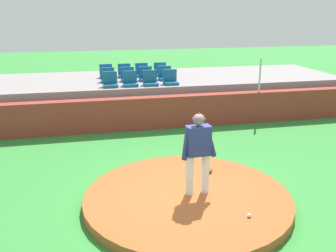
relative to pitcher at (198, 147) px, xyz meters
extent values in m
plane|color=#328636|center=(-0.21, -0.02, -1.17)|extent=(60.00, 60.00, 0.00)
cylinder|color=#A35328|center=(-0.21, -0.02, -1.08)|extent=(4.17, 4.17, 0.19)
cylinder|color=white|center=(-0.17, -0.01, -0.57)|extent=(0.16, 0.16, 0.82)
cylinder|color=white|center=(0.17, 0.01, -0.57)|extent=(0.16, 0.16, 0.82)
cube|color=navy|center=(0.00, 0.00, 0.14)|extent=(0.48, 0.27, 0.60)
cylinder|color=navy|center=(-0.25, -0.01, 0.10)|extent=(0.19, 0.12, 0.67)
cylinder|color=navy|center=(0.25, 0.01, 0.10)|extent=(0.29, 0.12, 0.67)
sphere|color=#8C6647|center=(0.00, 0.00, 0.57)|extent=(0.23, 0.23, 0.23)
cone|color=navy|center=(0.00, 0.00, 0.65)|extent=(0.28, 0.28, 0.13)
sphere|color=white|center=(0.64, -1.11, -0.95)|extent=(0.07, 0.07, 0.07)
ellipsoid|color=brown|center=(0.53, 0.92, -0.93)|extent=(0.35, 0.36, 0.11)
cube|color=maroon|center=(-0.21, 5.09, -0.64)|extent=(16.22, 0.40, 1.05)
cylinder|color=silver|center=(3.72, 5.09, 0.44)|extent=(0.06, 0.06, 1.12)
cube|color=gray|center=(-0.21, 7.56, -0.54)|extent=(15.71, 4.04, 1.25)
cube|color=#165A8B|center=(-1.24, 5.99, 0.13)|extent=(0.48, 0.44, 0.10)
cube|color=#165A8B|center=(-1.24, 6.17, 0.38)|extent=(0.48, 0.08, 0.40)
cube|color=#165A8B|center=(-0.56, 5.99, 0.13)|extent=(0.48, 0.44, 0.10)
cube|color=#165A8B|center=(-0.56, 6.17, 0.38)|extent=(0.48, 0.08, 0.40)
cube|color=#165A8B|center=(0.13, 5.97, 0.13)|extent=(0.48, 0.44, 0.10)
cube|color=#165A8B|center=(0.13, 6.15, 0.38)|extent=(0.48, 0.08, 0.40)
cube|color=#165A8B|center=(0.84, 6.00, 0.13)|extent=(0.48, 0.44, 0.10)
cube|color=#165A8B|center=(0.84, 6.18, 0.38)|extent=(0.48, 0.08, 0.40)
cube|color=#165A8B|center=(-1.26, 6.89, 0.13)|extent=(0.48, 0.44, 0.10)
cube|color=#165A8B|center=(-1.26, 7.07, 0.38)|extent=(0.48, 0.08, 0.40)
cube|color=#165A8B|center=(-0.54, 6.90, 0.13)|extent=(0.48, 0.44, 0.10)
cube|color=#165A8B|center=(-0.54, 7.08, 0.38)|extent=(0.48, 0.08, 0.40)
cube|color=#165A8B|center=(0.12, 6.88, 0.13)|extent=(0.48, 0.44, 0.10)
cube|color=#165A8B|center=(0.12, 7.06, 0.38)|extent=(0.48, 0.08, 0.40)
cube|color=#165A8B|center=(0.84, 6.87, 0.13)|extent=(0.48, 0.44, 0.10)
cube|color=#165A8B|center=(0.84, 7.05, 0.38)|extent=(0.48, 0.08, 0.40)
cube|color=#165A8B|center=(-1.26, 7.81, 0.13)|extent=(0.48, 0.44, 0.10)
cube|color=#165A8B|center=(-1.26, 7.99, 0.38)|extent=(0.48, 0.08, 0.40)
cube|color=#165A8B|center=(-0.56, 7.80, 0.13)|extent=(0.48, 0.44, 0.10)
cube|color=#165A8B|center=(-0.56, 7.98, 0.38)|extent=(0.48, 0.08, 0.40)
cube|color=#165A8B|center=(0.12, 7.81, 0.13)|extent=(0.48, 0.44, 0.10)
cube|color=#165A8B|center=(0.12, 7.99, 0.38)|extent=(0.48, 0.08, 0.40)
cube|color=#165A8B|center=(0.86, 7.82, 0.13)|extent=(0.48, 0.44, 0.10)
cube|color=#165A8B|center=(0.86, 8.00, 0.38)|extent=(0.48, 0.08, 0.40)
camera|label=1|loc=(-2.09, -6.65, 2.59)|focal=40.51mm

